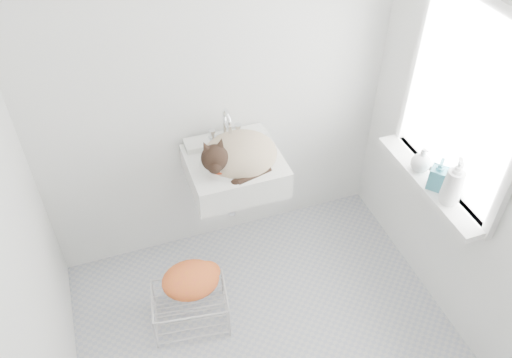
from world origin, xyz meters
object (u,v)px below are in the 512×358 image
object	(u,v)px
bottle_b	(435,187)
wire_rack	(190,306)
bottle_a	(447,201)
cat	(237,155)
bottle_c	(419,170)
sink	(234,159)

from	to	relation	value
bottle_b	wire_rack	bearing A→B (deg)	172.60
wire_rack	bottle_a	distance (m)	1.60
cat	bottle_c	xyz separation A→B (m)	(0.96, -0.42, -0.04)
wire_rack	bottle_c	distance (m)	1.57
sink	bottle_b	world-z (taller)	sink
wire_rack	bottle_c	world-z (taller)	bottle_c
bottle_a	bottle_c	size ratio (longest dim) A/B	1.64
wire_rack	bottle_c	xyz separation A→B (m)	(1.40, -0.03, 0.70)
bottle_a	bottle_b	world-z (taller)	bottle_a
wire_rack	bottle_c	size ratio (longest dim) A/B	2.90
bottle_b	bottle_c	distance (m)	0.16
wire_rack	bottle_c	bearing A→B (deg)	-1.05
sink	bottle_b	size ratio (longest dim) A/B	2.86
wire_rack	bottle_a	world-z (taller)	bottle_a
cat	bottle_a	size ratio (longest dim) A/B	1.88
sink	cat	world-z (taller)	cat
bottle_a	bottle_b	distance (m)	0.12
sink	bottle_c	size ratio (longest dim) A/B	3.74
cat	bottle_a	bearing A→B (deg)	-35.29
cat	bottle_b	bearing A→B (deg)	-30.31
bottle_c	bottle_a	bearing A→B (deg)	-90.00
cat	bottle_c	distance (m)	1.05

